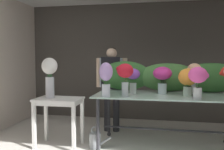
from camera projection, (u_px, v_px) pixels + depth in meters
The scene contains 15 objects.
ground_plane at pixel (144, 143), 4.06m from camera, with size 7.31×7.31×0.00m, color silver.
wall_back at pixel (149, 62), 5.55m from camera, with size 5.62×0.12×2.61m, color #4C4742.
display_table_glass at pixel (166, 102), 3.81m from camera, with size 2.15×0.99×0.84m.
side_table_white at pixel (59, 106), 3.89m from camera, with size 0.72×0.48×0.77m.
florist at pixel (112, 80), 4.66m from camera, with size 0.59×0.24×1.59m.
foliage_backdrop at pixel (172, 77), 4.13m from camera, with size 2.37×0.28×0.50m.
vase_sunset_dahlias at pixel (188, 79), 3.62m from camera, with size 0.28×0.28×0.41m.
vase_peach_stock at pixel (194, 74), 3.83m from camera, with size 0.21×0.21×0.48m.
vase_violet_anemones at pixel (133, 78), 3.85m from camera, with size 0.22×0.22×0.40m.
vase_fuchsia_ranunculus at pixel (198, 78), 3.31m from camera, with size 0.27×0.25×0.44m.
vase_lilac_freesia at pixel (106, 77), 3.55m from camera, with size 0.20×0.20×0.50m.
vase_magenta_lilies at pixel (162, 77), 3.84m from camera, with size 0.29×0.29×0.42m.
vase_crimson_peonies at pixel (125, 75), 3.58m from camera, with size 0.25×0.24×0.48m.
vase_white_roses_tall at pixel (50, 74), 3.88m from camera, with size 0.24×0.24×0.63m.
watering_can at pixel (96, 140), 3.83m from camera, with size 0.35×0.18×0.34m.
Camera 1 is at (0.26, -2.38, 1.41)m, focal length 39.70 mm.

